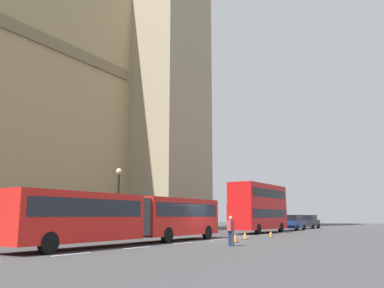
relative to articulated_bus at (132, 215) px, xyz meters
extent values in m
plane|color=#424244|center=(5.67, -1.99, -1.75)|extent=(160.00, 160.00, 0.00)
cube|color=silver|center=(-6.48, -1.99, -1.74)|extent=(2.20, 0.16, 0.01)
cube|color=silver|center=(-1.88, -1.99, -1.74)|extent=(2.20, 0.16, 0.01)
cube|color=silver|center=(2.72, -1.99, -1.74)|extent=(2.20, 0.16, 0.01)
cube|color=silver|center=(7.32, -1.99, -1.74)|extent=(2.20, 0.16, 0.01)
cube|color=silver|center=(11.92, -1.99, -1.74)|extent=(2.20, 0.16, 0.01)
cube|color=silver|center=(16.52, -1.99, -1.74)|extent=(2.20, 0.16, 0.01)
cube|color=silver|center=(21.12, -1.99, -1.74)|extent=(2.20, 0.16, 0.01)
cube|color=silver|center=(25.72, -1.99, -1.74)|extent=(2.20, 0.16, 0.01)
cube|color=tan|center=(21.67, 14.01, 24.44)|extent=(9.88, 9.88, 52.37)
cube|color=red|center=(4.60, 0.01, -0.10)|extent=(8.30, 2.50, 2.50)
cube|color=#1E232D|center=(4.60, 0.01, 0.35)|extent=(7.64, 2.54, 0.90)
cube|color=red|center=(-4.60, 0.01, -0.10)|extent=(8.30, 2.50, 2.50)
cube|color=#1E232D|center=(-4.60, 0.01, 0.35)|extent=(7.64, 2.54, 0.90)
cylinder|color=#3F3F3F|center=(0.00, 0.01, -0.10)|extent=(2.38, 2.38, 2.25)
cylinder|color=black|center=(7.25, -1.12, -1.25)|extent=(1.00, 0.30, 1.00)
cylinder|color=black|center=(2.11, -1.12, -1.25)|extent=(1.00, 0.30, 1.00)
cylinder|color=black|center=(-7.09, -1.12, -1.25)|extent=(1.00, 0.30, 1.00)
cube|color=red|center=(20.03, 0.01, -0.15)|extent=(9.79, 2.50, 2.40)
cube|color=black|center=(20.03, 0.01, 0.20)|extent=(8.81, 2.54, 0.84)
cube|color=red|center=(20.03, 0.01, 2.10)|extent=(9.60, 2.50, 2.10)
cube|color=black|center=(20.03, 0.01, 2.20)|extent=(8.81, 2.54, 0.84)
cylinder|color=black|center=(23.16, -1.12, -1.25)|extent=(1.00, 0.30, 1.00)
cylinder|color=black|center=(16.89, -1.12, -1.25)|extent=(1.00, 0.30, 1.00)
cube|color=navy|center=(30.61, -0.12, -1.05)|extent=(4.40, 1.80, 0.90)
cube|color=black|center=(30.41, -0.12, -0.25)|extent=(2.46, 1.66, 0.70)
cylinder|color=black|center=(32.02, -0.93, -1.43)|extent=(0.64, 0.30, 0.64)
cylinder|color=black|center=(29.20, -0.93, -1.43)|extent=(0.64, 0.30, 0.64)
cube|color=black|center=(38.37, 0.14, -1.05)|extent=(4.40, 1.80, 0.90)
cube|color=black|center=(38.17, 0.14, -0.25)|extent=(2.46, 1.66, 0.70)
cylinder|color=black|center=(39.78, -0.67, -1.43)|extent=(0.64, 0.30, 0.64)
cylinder|color=black|center=(36.97, -0.67, -1.43)|extent=(0.64, 0.30, 0.64)
cube|color=black|center=(5.17, -4.44, -1.73)|extent=(0.36, 0.36, 0.03)
cone|color=orange|center=(5.17, -4.44, -1.44)|extent=(0.28, 0.28, 0.55)
cylinder|color=white|center=(5.17, -4.44, -1.41)|extent=(0.17, 0.17, 0.08)
cube|color=black|center=(8.61, -3.56, -1.73)|extent=(0.36, 0.36, 0.03)
cone|color=orange|center=(8.61, -3.56, -1.44)|extent=(0.28, 0.28, 0.55)
cylinder|color=white|center=(8.61, -3.56, -1.41)|extent=(0.17, 0.17, 0.08)
cube|color=black|center=(12.43, -4.10, -1.73)|extent=(0.36, 0.36, 0.03)
cone|color=orange|center=(12.43, -4.10, -1.44)|extent=(0.28, 0.28, 0.55)
cylinder|color=white|center=(12.43, -4.10, -1.41)|extent=(0.17, 0.17, 0.08)
cylinder|color=black|center=(3.66, 4.51, -1.60)|extent=(0.32, 0.32, 0.30)
cylinder|color=black|center=(3.66, 4.51, 0.65)|extent=(0.16, 0.16, 4.80)
sphere|color=beige|center=(3.66, 4.51, 3.30)|extent=(0.44, 0.44, 0.44)
cylinder|color=#262D4C|center=(1.78, -5.72, -1.32)|extent=(0.16, 0.16, 0.86)
cylinder|color=#262D4C|center=(1.75, -5.92, -1.32)|extent=(0.16, 0.16, 0.86)
cube|color=#BF383F|center=(1.76, -5.82, -0.59)|extent=(0.43, 0.29, 0.60)
sphere|color=tan|center=(1.76, -5.82, -0.17)|extent=(0.22, 0.22, 0.22)
camera|label=1|loc=(-19.62, -16.47, -0.07)|focal=38.15mm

